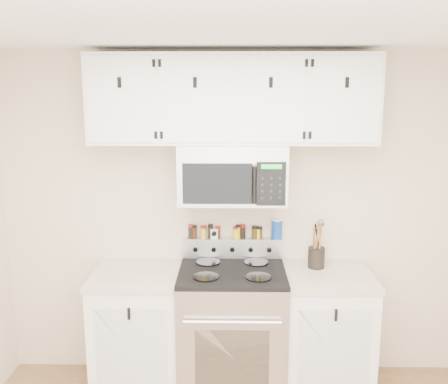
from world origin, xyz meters
name	(u,v)px	position (x,y,z in m)	size (l,w,h in m)	color
back_wall	(232,218)	(0.00, 1.75, 1.25)	(3.50, 0.01, 2.50)	beige
ceiling	(234,14)	(0.00, 0.00, 2.50)	(3.50, 3.50, 0.01)	white
range	(232,330)	(0.00, 1.43, 0.49)	(0.76, 0.65, 1.10)	#B7B7BA
base_cabinet_left	(139,331)	(-0.69, 1.45, 0.46)	(0.64, 0.62, 0.92)	white
base_cabinet_right	(325,332)	(0.69, 1.45, 0.46)	(0.64, 0.62, 0.92)	white
microwave	(233,173)	(0.00, 1.55, 1.63)	(0.76, 0.44, 0.42)	#9E9EA3
upper_cabinets	(233,99)	(0.00, 1.58, 2.15)	(2.00, 0.35, 0.62)	white
utensil_crock	(316,256)	(0.62, 1.57, 1.01)	(0.12, 0.12, 0.36)	black
kitchen_timer	(214,233)	(-0.14, 1.71, 1.14)	(0.07, 0.05, 0.08)	white
salt_canister	(277,229)	(0.34, 1.71, 1.18)	(0.08, 0.08, 0.15)	#163F97
spice_jar_0	(191,231)	(-0.32, 1.71, 1.15)	(0.04, 0.04, 0.11)	black
spice_jar_1	(194,232)	(-0.29, 1.71, 1.15)	(0.04, 0.04, 0.10)	#3A1C0D
spice_jar_2	(203,232)	(-0.22, 1.71, 1.15)	(0.04, 0.04, 0.10)	gold
spice_jar_3	(211,231)	(-0.17, 1.71, 1.15)	(0.04, 0.04, 0.11)	black
spice_jar_4	(218,232)	(-0.11, 1.71, 1.15)	(0.04, 0.04, 0.09)	#39200D
spice_jar_5	(236,232)	(0.03, 1.71, 1.15)	(0.05, 0.05, 0.09)	gold
spice_jar_6	(238,231)	(0.04, 1.71, 1.15)	(0.04, 0.04, 0.11)	orange
spice_jar_7	(243,231)	(0.08, 1.71, 1.15)	(0.04, 0.04, 0.11)	black
spice_jar_8	(255,232)	(0.17, 1.71, 1.15)	(0.04, 0.04, 0.10)	#422B0F
spice_jar_9	(259,232)	(0.20, 1.71, 1.15)	(0.04, 0.04, 0.09)	yellow
spice_jar_10	(260,232)	(0.21, 1.71, 1.15)	(0.04, 0.04, 0.09)	#452410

